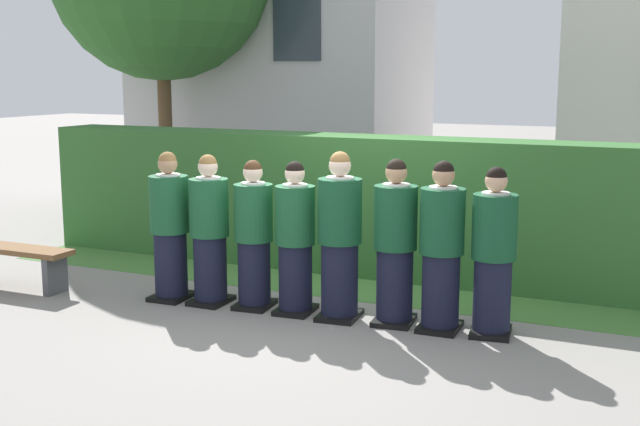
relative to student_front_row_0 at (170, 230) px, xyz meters
The scene contains 13 objects.
ground_plane 1.88m from the student_front_row_0, ahead, with size 60.00×60.00×0.00m, color gray.
student_front_row_0 is the anchor object (origin of this frame).
student_front_row_1 0.48m from the student_front_row_0, ahead, with size 0.41×0.46×1.59m.
student_front_row_2 0.98m from the student_front_row_0, ahead, with size 0.40×0.51×1.55m.
student_front_row_3 1.45m from the student_front_row_0, ahead, with size 0.40×0.47×1.56m.
student_front_row_4 1.93m from the student_front_row_0, ahead, with size 0.44×0.54×1.67m.
student_front_row_5 2.49m from the student_front_row_0, ahead, with size 0.42×0.50×1.62m.
student_front_row_6 2.95m from the student_front_row_0, ahead, with size 0.42×0.52×1.62m.
student_front_row_7 3.43m from the student_front_row_0, ahead, with size 0.42×0.53×1.58m.
hedge 2.62m from the student_front_row_0, 49.15° to the left, with size 9.38×0.70×1.67m.
school_building_main 8.30m from the student_front_row_0, 108.42° to the left, with size 5.54×3.60×6.66m.
wooden_bench 1.93m from the student_front_row_0, 168.75° to the right, with size 1.40×0.37×0.48m.
lawn_strip 2.21m from the student_front_row_0, 34.59° to the left, with size 9.38×0.90×0.01m, color #477A38.
Camera 1 is at (3.30, -7.17, 2.44)m, focal length 45.43 mm.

